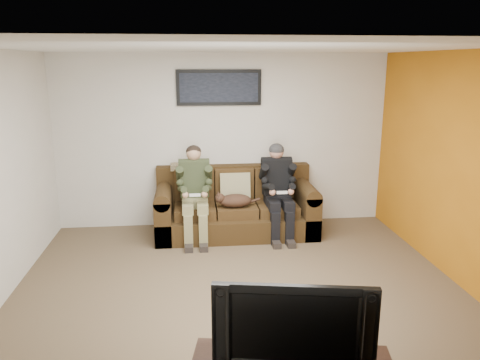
{
  "coord_description": "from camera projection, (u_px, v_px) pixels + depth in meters",
  "views": [
    {
      "loc": [
        -0.51,
        -4.75,
        2.46
      ],
      "look_at": [
        0.14,
        1.2,
        0.95
      ],
      "focal_mm": 35.0,
      "sensor_mm": 36.0,
      "label": 1
    }
  ],
  "objects": [
    {
      "name": "person_left",
      "position": [
        195.0,
        188.0,
        6.58
      ],
      "size": [
        0.51,
        0.87,
        1.32
      ],
      "color": "#857E53",
      "rests_on": "sofa"
    },
    {
      "name": "wall_back",
      "position": [
        223.0,
        141.0,
        7.09
      ],
      "size": [
        5.0,
        0.0,
        5.0
      ],
      "primitive_type": "plane",
      "rotation": [
        1.57,
        0.0,
        0.0
      ],
      "color": "beige",
      "rests_on": "ground"
    },
    {
      "name": "ceiling",
      "position": [
        239.0,
        48.0,
        4.6
      ],
      "size": [
        5.0,
        5.0,
        0.0
      ],
      "primitive_type": "plane",
      "rotation": [
        3.14,
        0.0,
        0.0
      ],
      "color": "silver",
      "rests_on": "ground"
    },
    {
      "name": "throw_pillow",
      "position": [
        235.0,
        187.0,
        6.89
      ],
      "size": [
        0.44,
        0.21,
        0.44
      ],
      "primitive_type": "cube",
      "rotation": [
        -0.21,
        0.0,
        0.0
      ],
      "color": "#988E63",
      "rests_on": "sofa"
    },
    {
      "name": "person_right",
      "position": [
        278.0,
        185.0,
        6.71
      ],
      "size": [
        0.51,
        0.86,
        1.33
      ],
      "color": "black",
      "rests_on": "sofa"
    },
    {
      "name": "framed_poster",
      "position": [
        219.0,
        88.0,
        6.85
      ],
      "size": [
        1.25,
        0.05,
        0.52
      ],
      "color": "black",
      "rests_on": "wall_back"
    },
    {
      "name": "wall_right",
      "position": [
        463.0,
        170.0,
        5.18
      ],
      "size": [
        0.0,
        4.5,
        4.5
      ],
      "primitive_type": "plane",
      "rotation": [
        1.57,
        0.0,
        -1.57
      ],
      "color": "beige",
      "rests_on": "ground"
    },
    {
      "name": "television",
      "position": [
        293.0,
        320.0,
        3.19
      ],
      "size": [
        1.1,
        0.34,
        0.63
      ],
      "primitive_type": "imported",
      "rotation": [
        0.0,
        0.0,
        -0.18
      ],
      "color": "black",
      "rests_on": "tv_stand"
    },
    {
      "name": "cat",
      "position": [
        234.0,
        200.0,
        6.61
      ],
      "size": [
        0.66,
        0.26,
        0.24
      ],
      "color": "#4C2E1E",
      "rests_on": "sofa"
    },
    {
      "name": "accent_wall_right",
      "position": [
        462.0,
        170.0,
        5.18
      ],
      "size": [
        0.0,
        4.5,
        4.5
      ],
      "primitive_type": "plane",
      "rotation": [
        1.57,
        0.0,
        -1.57
      ],
      "color": "#B46712",
      "rests_on": "ground"
    },
    {
      "name": "throw_blanket",
      "position": [
        187.0,
        166.0,
        6.99
      ],
      "size": [
        0.47,
        0.23,
        0.08
      ],
      "primitive_type": "cube",
      "color": "tan",
      "rests_on": "sofa"
    },
    {
      "name": "sofa",
      "position": [
        235.0,
        208.0,
        6.93
      ],
      "size": [
        2.31,
        1.0,
        0.95
      ],
      "color": "#372410",
      "rests_on": "ground"
    },
    {
      "name": "floor",
      "position": [
        239.0,
        288.0,
        5.24
      ],
      "size": [
        5.0,
        5.0,
        0.0
      ],
      "primitive_type": "plane",
      "color": "brown",
      "rests_on": "ground"
    },
    {
      "name": "wall_front",
      "position": [
        280.0,
        266.0,
        2.75
      ],
      "size": [
        5.0,
        0.0,
        5.0
      ],
      "primitive_type": "plane",
      "rotation": [
        -1.57,
        0.0,
        0.0
      ],
      "color": "beige",
      "rests_on": "ground"
    }
  ]
}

